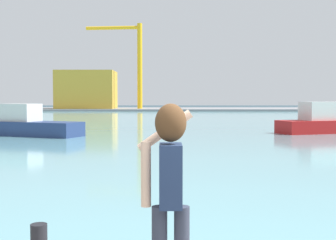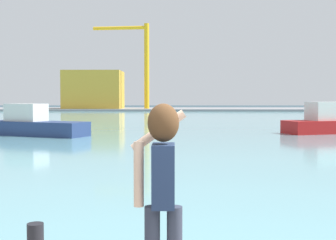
% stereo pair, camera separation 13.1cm
% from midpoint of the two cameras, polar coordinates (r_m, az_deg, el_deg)
% --- Properties ---
extents(ground_plane, '(220.00, 220.00, 0.00)m').
position_cam_midpoint_polar(ground_plane, '(53.46, 1.84, 0.10)').
color(ground_plane, '#334751').
extents(harbor_water, '(140.00, 100.00, 0.02)m').
position_cam_midpoint_polar(harbor_water, '(55.46, 1.81, 0.21)').
color(harbor_water, '#6BA8B2').
rests_on(harbor_water, ground_plane).
extents(far_shore_dock, '(140.00, 20.00, 0.41)m').
position_cam_midpoint_polar(far_shore_dock, '(95.43, 1.45, 1.38)').
color(far_shore_dock, gray).
rests_on(far_shore_dock, ground_plane).
extents(person_photographer, '(0.52, 0.55, 1.74)m').
position_cam_midpoint_polar(person_photographer, '(4.05, 0.19, -7.49)').
color(person_photographer, '#2D3342').
rests_on(person_photographer, quay_promenade).
extents(harbor_bollard, '(0.19, 0.19, 0.36)m').
position_cam_midpoint_polar(harbor_bollard, '(5.51, -15.74, -14.30)').
color(harbor_bollard, black).
rests_on(harbor_bollard, quay_promenade).
extents(boat_moored, '(7.29, 4.65, 2.08)m').
position_cam_midpoint_polar(boat_moored, '(30.91, -16.44, -0.54)').
color(boat_moored, navy).
rests_on(boat_moored, harbor_water).
extents(warehouse_left, '(11.60, 9.05, 7.68)m').
position_cam_midpoint_polar(warehouse_left, '(94.14, -9.31, 3.79)').
color(warehouse_left, gold).
rests_on(warehouse_left, far_shore_dock).
extents(port_crane, '(11.50, 2.04, 17.16)m').
position_cam_midpoint_polar(port_crane, '(92.19, -3.49, 7.95)').
color(port_crane, yellow).
rests_on(port_crane, far_shore_dock).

